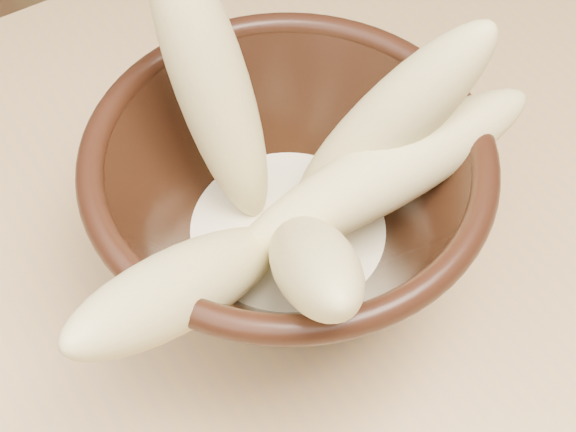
# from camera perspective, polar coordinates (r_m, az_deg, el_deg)

# --- Properties ---
(table) EXTENTS (1.20, 0.80, 0.75)m
(table) POSITION_cam_1_polar(r_m,az_deg,el_deg) (0.59, 18.51, -6.37)
(table) COLOR tan
(table) RESTS_ON ground
(bowl) EXTENTS (0.21, 0.21, 0.11)m
(bowl) POSITION_cam_1_polar(r_m,az_deg,el_deg) (0.43, 0.00, 0.77)
(bowl) COLOR black
(bowl) RESTS_ON table
(milk_puddle) EXTENTS (0.12, 0.12, 0.02)m
(milk_puddle) POSITION_cam_1_polar(r_m,az_deg,el_deg) (0.45, 0.00, -1.36)
(milk_puddle) COLOR #FFF4CD
(milk_puddle) RESTS_ON bowl
(banana_upright) EXTENTS (0.05, 0.10, 0.17)m
(banana_upright) POSITION_cam_1_polar(r_m,az_deg,el_deg) (0.41, -5.42, 9.24)
(banana_upright) COLOR #D4C17D
(banana_upright) RESTS_ON bowl
(banana_left) EXTENTS (0.16, 0.10, 0.13)m
(banana_left) POSITION_cam_1_polar(r_m,az_deg,el_deg) (0.37, -7.07, -4.83)
(banana_left) COLOR #D4C17D
(banana_left) RESTS_ON bowl
(banana_right) EXTENTS (0.12, 0.09, 0.15)m
(banana_right) POSITION_cam_1_polar(r_m,az_deg,el_deg) (0.41, 6.99, 6.30)
(banana_right) COLOR #D4C17D
(banana_right) RESTS_ON bowl
(banana_across) EXTENTS (0.18, 0.07, 0.09)m
(banana_across) POSITION_cam_1_polar(r_m,az_deg,el_deg) (0.41, 6.57, 2.85)
(banana_across) COLOR #D4C17D
(banana_across) RESTS_ON bowl
(banana_front) EXTENTS (0.09, 0.14, 0.14)m
(banana_front) POSITION_cam_1_polar(r_m,az_deg,el_deg) (0.37, 1.74, -3.35)
(banana_front) COLOR #D4C17D
(banana_front) RESTS_ON bowl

